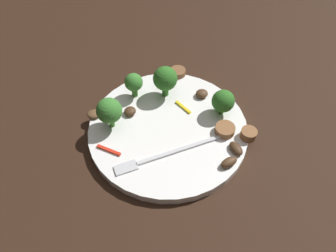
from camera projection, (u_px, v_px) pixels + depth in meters
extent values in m
plane|color=black|center=(168.00, 132.00, 0.53)|extent=(1.40, 1.40, 0.00)
cylinder|color=white|center=(168.00, 129.00, 0.52)|extent=(0.27, 0.27, 0.02)
cube|color=silver|center=(180.00, 150.00, 0.48)|extent=(0.14, 0.02, 0.00)
cube|color=silver|center=(126.00, 168.00, 0.46)|extent=(0.04, 0.02, 0.00)
cylinder|color=#408630|center=(135.00, 91.00, 0.55)|extent=(0.01, 0.01, 0.02)
sphere|color=#387A2D|center=(134.00, 82.00, 0.53)|extent=(0.03, 0.03, 0.03)
cylinder|color=#347525|center=(222.00, 109.00, 0.53)|extent=(0.01, 0.01, 0.02)
sphere|color=#2D6B23|center=(223.00, 101.00, 0.51)|extent=(0.04, 0.04, 0.04)
cylinder|color=#347525|center=(165.00, 89.00, 0.55)|extent=(0.01, 0.01, 0.03)
sphere|color=#2D6B23|center=(165.00, 79.00, 0.53)|extent=(0.04, 0.04, 0.04)
cylinder|color=#408630|center=(111.00, 120.00, 0.50)|extent=(0.01, 0.01, 0.03)
sphere|color=#387A2D|center=(109.00, 111.00, 0.48)|extent=(0.04, 0.04, 0.04)
cylinder|color=brown|center=(225.00, 130.00, 0.50)|extent=(0.04, 0.04, 0.01)
cylinder|color=brown|center=(178.00, 72.00, 0.59)|extent=(0.04, 0.04, 0.01)
cylinder|color=brown|center=(249.00, 134.00, 0.49)|extent=(0.03, 0.03, 0.02)
ellipsoid|color=#422B19|center=(130.00, 111.00, 0.53)|extent=(0.03, 0.03, 0.01)
ellipsoid|color=#4C331E|center=(202.00, 94.00, 0.55)|extent=(0.03, 0.02, 0.01)
ellipsoid|color=brown|center=(94.00, 114.00, 0.52)|extent=(0.03, 0.03, 0.01)
ellipsoid|color=#4C331E|center=(229.00, 162.00, 0.46)|extent=(0.03, 0.02, 0.01)
ellipsoid|color=#422B19|center=(236.00, 148.00, 0.48)|extent=(0.02, 0.03, 0.01)
cube|color=yellow|center=(183.00, 107.00, 0.54)|extent=(0.01, 0.04, 0.00)
cube|color=red|center=(109.00, 150.00, 0.48)|extent=(0.03, 0.04, 0.00)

